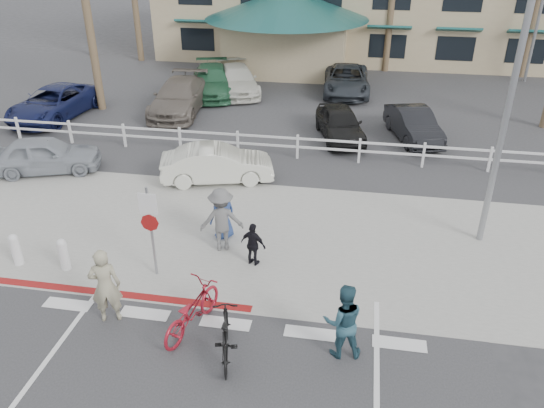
% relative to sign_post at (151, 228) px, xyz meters
% --- Properties ---
extents(ground, '(140.00, 140.00, 0.00)m').
position_rel_sign_post_xyz_m(ground, '(2.30, -2.20, -1.45)').
color(ground, '#333335').
extents(sidewalk_plaza, '(22.00, 7.00, 0.01)m').
position_rel_sign_post_xyz_m(sidewalk_plaza, '(2.30, 2.30, -1.44)').
color(sidewalk_plaza, gray).
rests_on(sidewalk_plaza, ground).
extents(cross_street, '(40.00, 5.00, 0.01)m').
position_rel_sign_post_xyz_m(cross_street, '(2.30, 6.30, -1.45)').
color(cross_street, '#333335').
rests_on(cross_street, ground).
extents(parking_lot, '(50.00, 16.00, 0.01)m').
position_rel_sign_post_xyz_m(parking_lot, '(2.30, 15.80, -1.45)').
color(parking_lot, '#333335').
rests_on(parking_lot, ground).
extents(curb_red, '(7.00, 0.25, 0.02)m').
position_rel_sign_post_xyz_m(curb_red, '(-0.70, -1.00, -1.44)').
color(curb_red, maroon).
rests_on(curb_red, ground).
extents(rail_fence, '(29.40, 0.16, 1.00)m').
position_rel_sign_post_xyz_m(rail_fence, '(2.80, 8.30, -0.95)').
color(rail_fence, silver).
rests_on(rail_fence, ground).
extents(sign_post, '(0.50, 0.10, 2.90)m').
position_rel_sign_post_xyz_m(sign_post, '(0.00, 0.00, 0.00)').
color(sign_post, gray).
rests_on(sign_post, ground).
extents(bollard_0, '(0.26, 0.26, 0.95)m').
position_rel_sign_post_xyz_m(bollard_0, '(-2.50, -0.20, -0.97)').
color(bollard_0, silver).
rests_on(bollard_0, ground).
extents(bollard_1, '(0.26, 0.26, 0.95)m').
position_rel_sign_post_xyz_m(bollard_1, '(-3.90, -0.20, -0.97)').
color(bollard_1, silver).
rests_on(bollard_1, ground).
extents(streetlight_0, '(0.60, 2.00, 9.00)m').
position_rel_sign_post_xyz_m(streetlight_0, '(8.80, 3.30, 3.05)').
color(streetlight_0, gray).
rests_on(streetlight_0, ground).
extents(bike_red, '(1.32, 2.22, 1.10)m').
position_rel_sign_post_xyz_m(bike_red, '(1.60, -1.89, -0.90)').
color(bike_red, maroon).
rests_on(bike_red, ground).
extents(rider_red, '(0.82, 0.68, 1.94)m').
position_rel_sign_post_xyz_m(rider_red, '(-0.43, -1.90, -0.48)').
color(rider_red, '#9D977A').
rests_on(rider_red, ground).
extents(bike_black, '(0.95, 1.96, 1.13)m').
position_rel_sign_post_xyz_m(bike_black, '(2.58, -2.60, -0.88)').
color(bike_black, black).
rests_on(bike_black, ground).
extents(rider_black, '(0.98, 0.82, 1.79)m').
position_rel_sign_post_xyz_m(rider_black, '(5.02, -2.09, -0.56)').
color(rider_black, '#264C5B').
rests_on(rider_black, ground).
extents(pedestrian_a, '(1.38, 1.03, 1.90)m').
position_rel_sign_post_xyz_m(pedestrian_a, '(1.43, 1.52, -0.50)').
color(pedestrian_a, '#5E5E5E').
rests_on(pedestrian_a, ground).
extents(pedestrian_child, '(0.81, 0.54, 1.27)m').
position_rel_sign_post_xyz_m(pedestrian_child, '(2.46, 0.90, -0.81)').
color(pedestrian_child, black).
rests_on(pedestrian_child, ground).
extents(pedestrian_b, '(0.91, 0.91, 1.59)m').
position_rel_sign_post_xyz_m(pedestrian_b, '(1.30, 2.12, -0.65)').
color(pedestrian_b, navy).
rests_on(pedestrian_b, ground).
extents(car_white_sedan, '(4.21, 2.40, 1.31)m').
position_rel_sign_post_xyz_m(car_white_sedan, '(0.12, 5.84, -0.79)').
color(car_white_sedan, silver).
rests_on(car_white_sedan, ground).
extents(car_red_compact, '(4.26, 2.80, 1.35)m').
position_rel_sign_post_xyz_m(car_red_compact, '(-6.37, 5.52, -0.78)').
color(car_red_compact, '#9197A0').
rests_on(car_red_compact, ground).
extents(lot_car_0, '(2.86, 5.39, 1.44)m').
position_rel_sign_post_xyz_m(lot_car_0, '(-9.24, 11.17, -0.73)').
color(lot_car_0, '#141A47').
rests_on(lot_car_0, ground).
extents(lot_car_1, '(2.56, 5.47, 1.54)m').
position_rel_sign_post_xyz_m(lot_car_1, '(-3.68, 12.93, -0.68)').
color(lot_car_1, '#665D54').
rests_on(lot_car_1, ground).
extents(lot_car_2, '(2.67, 4.32, 1.37)m').
position_rel_sign_post_xyz_m(lot_car_2, '(4.20, 10.77, -0.76)').
color(lot_car_2, black).
rests_on(lot_car_2, ground).
extents(lot_car_3, '(2.51, 4.26, 1.33)m').
position_rel_sign_post_xyz_m(lot_car_3, '(7.28, 11.24, -0.79)').
color(lot_car_3, black).
rests_on(lot_car_3, ground).
extents(lot_car_4, '(3.30, 5.42, 1.47)m').
position_rel_sign_post_xyz_m(lot_car_4, '(-2.94, 16.12, -0.72)').
color(lot_car_4, '#2A603F').
rests_on(lot_car_4, ground).
extents(lot_car_5, '(2.66, 5.26, 1.43)m').
position_rel_sign_post_xyz_m(lot_car_5, '(4.13, 17.63, -0.74)').
color(lot_car_5, '#2C3138').
rests_on(lot_car_5, ground).
extents(lot_car_6, '(3.61, 5.23, 1.41)m').
position_rel_sign_post_xyz_m(lot_car_6, '(-1.67, 16.64, -0.75)').
color(lot_car_6, silver).
rests_on(lot_car_6, ground).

